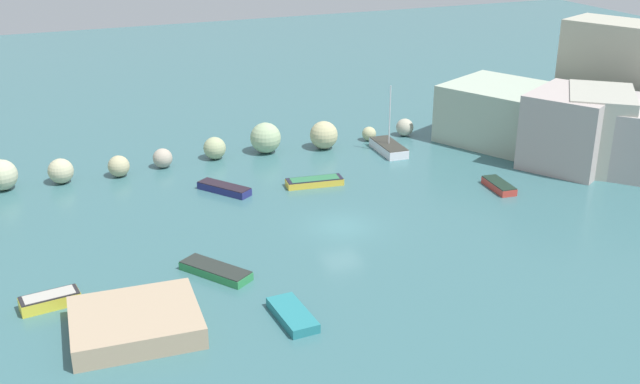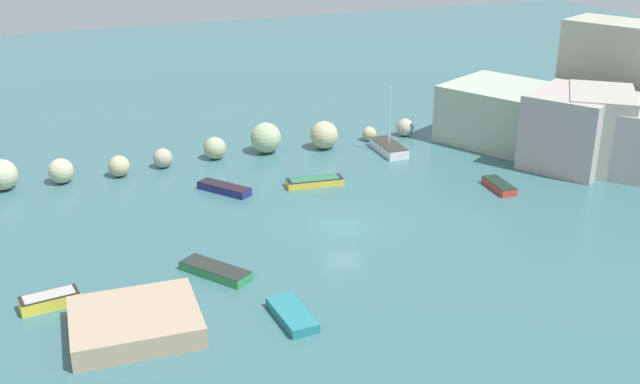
# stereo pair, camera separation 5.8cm
# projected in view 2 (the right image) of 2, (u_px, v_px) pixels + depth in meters

# --- Properties ---
(cove_water) EXTENTS (160.00, 160.00, 0.00)m
(cove_water) POSITION_uv_depth(u_px,v_px,m) (342.00, 227.00, 49.25)
(cove_water) COLOR #38676C
(cove_water) RESTS_ON ground
(cliff_headland_right) EXTENTS (26.25, 23.32, 9.74)m
(cliff_headland_right) POSITION_uv_depth(u_px,v_px,m) (608.00, 108.00, 63.44)
(cliff_headland_right) COLOR #B8A998
(cliff_headland_right) RESTS_ON ground
(rock_breakwater) EXTENTS (39.79, 3.25, 2.50)m
(rock_breakwater) POSITION_uv_depth(u_px,v_px,m) (241.00, 145.00, 61.28)
(rock_breakwater) COLOR #BABD99
(rock_breakwater) RESTS_ON ground
(stone_dock) EXTENTS (6.46, 5.64, 1.12)m
(stone_dock) POSITION_uv_depth(u_px,v_px,m) (135.00, 322.00, 37.52)
(stone_dock) COLOR tan
(stone_dock) RESTS_ON ground
(moored_boat_0) EXTENTS (1.89, 4.34, 5.57)m
(moored_boat_0) POSITION_uv_depth(u_px,v_px,m) (389.00, 147.00, 62.78)
(moored_boat_0) COLOR white
(moored_boat_0) RESTS_ON cove_water
(moored_boat_1) EXTENTS (1.66, 3.66, 0.50)m
(moored_boat_1) POSITION_uv_depth(u_px,v_px,m) (292.00, 315.00, 38.72)
(moored_boat_1) COLOR teal
(moored_boat_1) RESTS_ON cove_water
(moored_boat_2) EXTENTS (3.13, 1.55, 0.72)m
(moored_boat_2) POSITION_uv_depth(u_px,v_px,m) (50.00, 300.00, 39.84)
(moored_boat_2) COLOR yellow
(moored_boat_2) RESTS_ON cove_water
(moored_boat_3) EXTENTS (1.45, 3.25, 0.55)m
(moored_boat_3) POSITION_uv_depth(u_px,v_px,m) (499.00, 186.00, 55.18)
(moored_boat_3) COLOR #C33C31
(moored_boat_3) RESTS_ON cove_water
(moored_boat_4) EXTENTS (4.29, 1.73, 0.55)m
(moored_boat_4) POSITION_uv_depth(u_px,v_px,m) (315.00, 182.00, 55.90)
(moored_boat_4) COLOR gold
(moored_boat_4) RESTS_ON cove_water
(moored_boat_5) EXTENTS (3.59, 4.36, 0.52)m
(moored_boat_5) POSITION_uv_depth(u_px,v_px,m) (215.00, 271.00, 43.13)
(moored_boat_5) COLOR #2F894B
(moored_boat_5) RESTS_ON cove_water
(moored_boat_6) EXTENTS (3.32, 4.00, 0.56)m
(moored_boat_6) POSITION_uv_depth(u_px,v_px,m) (224.00, 188.00, 54.68)
(moored_boat_6) COLOR navy
(moored_boat_6) RESTS_ON cove_water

